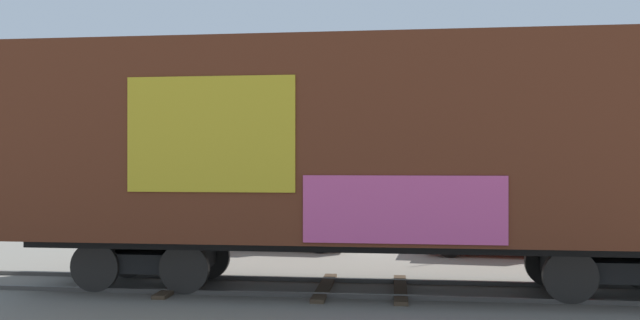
# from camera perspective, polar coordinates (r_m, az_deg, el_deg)

# --- Properties ---
(ground_plane) EXTENTS (260.00, 260.00, 0.00)m
(ground_plane) POSITION_cam_1_polar(r_m,az_deg,el_deg) (12.26, -1.89, -11.43)
(ground_plane) COLOR slate
(track) EXTENTS (60.01, 4.59, 0.08)m
(track) POSITION_cam_1_polar(r_m,az_deg,el_deg) (12.06, 5.02, -11.43)
(track) COLOR #4C4742
(track) RESTS_ON ground_plane
(freight_car) EXTENTS (13.19, 3.69, 4.77)m
(freight_car) POSITION_cam_1_polar(r_m,az_deg,el_deg) (11.83, 4.68, 1.26)
(freight_car) COLOR #5B2B19
(freight_car) RESTS_ON ground_plane
(hillside) EXTENTS (143.76, 42.32, 15.41)m
(hillside) POSITION_cam_1_polar(r_m,az_deg,el_deg) (75.80, 7.57, 2.20)
(hillside) COLOR gray
(hillside) RESTS_ON ground_plane
(parked_car_white) EXTENTS (4.76, 2.04, 1.65)m
(parked_car_white) POSITION_cam_1_polar(r_m,az_deg,el_deg) (17.84, -4.79, -5.15)
(parked_car_white) COLOR silver
(parked_car_white) RESTS_ON ground_plane
(parked_car_red) EXTENTS (4.15, 2.06, 1.58)m
(parked_car_red) POSITION_cam_1_polar(r_m,az_deg,el_deg) (17.12, 16.08, -5.43)
(parked_car_red) COLOR #B21E1E
(parked_car_red) RESTS_ON ground_plane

